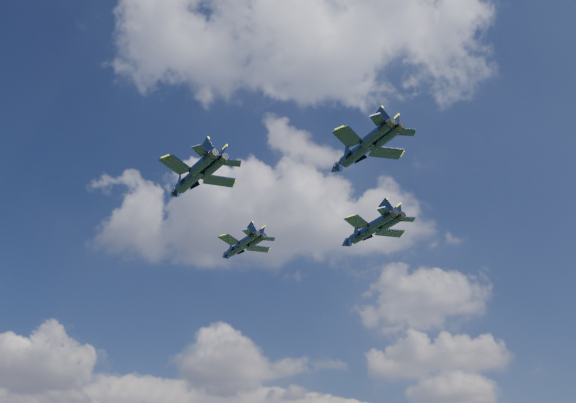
# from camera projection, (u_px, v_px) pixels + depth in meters

# --- Properties ---
(jet_lead) EXTENTS (12.98, 13.38, 3.59)m
(jet_lead) POSITION_uv_depth(u_px,v_px,m) (237.00, 248.00, 112.59)
(jet_lead) COLOR black
(jet_left) EXTENTS (14.46, 14.88, 3.99)m
(jet_left) POSITION_uv_depth(u_px,v_px,m) (190.00, 180.00, 88.17)
(jet_left) COLOR black
(jet_right) EXTENTS (14.98, 16.71, 4.33)m
(jet_right) POSITION_uv_depth(u_px,v_px,m) (364.00, 233.00, 109.77)
(jet_right) COLOR black
(jet_slot) EXTENTS (13.06, 14.70, 3.80)m
(jet_slot) POSITION_uv_depth(u_px,v_px,m) (356.00, 153.00, 82.17)
(jet_slot) COLOR black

